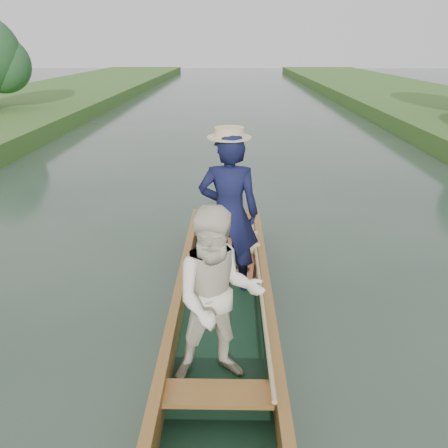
{
  "coord_description": "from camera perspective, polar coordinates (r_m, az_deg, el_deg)",
  "views": [
    {
      "loc": [
        0.09,
        -4.46,
        3.04
      ],
      "look_at": [
        0.0,
        0.6,
        0.95
      ],
      "focal_mm": 35.0,
      "sensor_mm": 36.0,
      "label": 1
    }
  ],
  "objects": [
    {
      "name": "ground",
      "position": [
        5.4,
        -0.12,
        -11.83
      ],
      "size": [
        120.0,
        120.0,
        0.0
      ],
      "primitive_type": "plane",
      "color": "#283D30",
      "rests_on": "ground"
    },
    {
      "name": "trees_far",
      "position": [
        12.22,
        5.54,
        19.81
      ],
      "size": [
        22.59,
        13.41,
        4.44
      ],
      "color": "#47331E",
      "rests_on": "ground"
    },
    {
      "name": "punt",
      "position": [
        4.9,
        0.06,
        -5.95
      ],
      "size": [
        1.12,
        5.0,
        2.14
      ],
      "color": "#13311F",
      "rests_on": "ground"
    }
  ]
}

